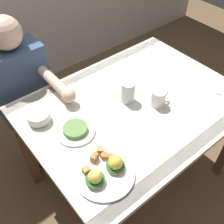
% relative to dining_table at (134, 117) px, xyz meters
% --- Properties ---
extents(ground_plane, '(6.00, 6.00, 0.00)m').
position_rel_dining_table_xyz_m(ground_plane, '(0.00, 0.00, -0.63)').
color(ground_plane, brown).
extents(dining_table, '(1.20, 0.90, 0.74)m').
position_rel_dining_table_xyz_m(dining_table, '(0.00, 0.00, 0.00)').
color(dining_table, silver).
rests_on(dining_table, ground_plane).
extents(eggs_benedict_plate, '(0.27, 0.27, 0.09)m').
position_rel_dining_table_xyz_m(eggs_benedict_plate, '(-0.41, -0.25, 0.13)').
color(eggs_benedict_plate, white).
rests_on(eggs_benedict_plate, dining_table).
extents(fruit_bowl, '(0.12, 0.12, 0.05)m').
position_rel_dining_table_xyz_m(fruit_bowl, '(-0.47, 0.22, 0.14)').
color(fruit_bowl, white).
rests_on(fruit_bowl, dining_table).
extents(coffee_mug, '(0.11, 0.08, 0.09)m').
position_rel_dining_table_xyz_m(coffee_mug, '(0.10, -0.08, 0.16)').
color(coffee_mug, white).
rests_on(coffee_mug, dining_table).
extents(water_glass_near, '(0.08, 0.08, 0.12)m').
position_rel_dining_table_xyz_m(water_glass_near, '(-0.01, 0.05, 0.16)').
color(water_glass_near, silver).
rests_on(water_glass_near, dining_table).
extents(side_plate, '(0.20, 0.20, 0.04)m').
position_rel_dining_table_xyz_m(side_plate, '(-0.37, 0.04, 0.12)').
color(side_plate, white).
rests_on(side_plate, dining_table).
extents(diner_person, '(0.34, 0.54, 1.14)m').
position_rel_dining_table_xyz_m(diner_person, '(-0.40, 0.60, 0.02)').
color(diner_person, '#33333D').
rests_on(diner_person, ground_plane).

